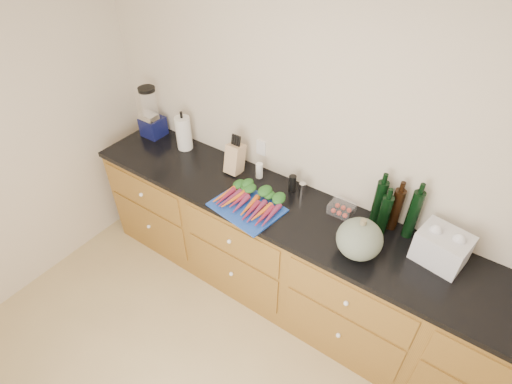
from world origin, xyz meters
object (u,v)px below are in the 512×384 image
Objects in this scene: carrots at (250,201)px; squash at (359,239)px; blender_appliance at (151,115)px; tomato_box at (342,208)px; paper_towel at (184,133)px; cutting_board at (247,207)px; knife_block at (235,159)px.

squash reaches higher than carrots.
tomato_box is (1.79, 0.01, -0.16)m from blender_appliance.
paper_towel is at bearing 162.28° from carrots.
blender_appliance reaches higher than carrots.
cutting_board is 0.05m from carrots.
carrots is at bearing -38.08° from knife_block.
cutting_board is at bearing -149.27° from tomato_box.
blender_appliance is (-1.23, 0.32, 0.19)m from cutting_board.
blender_appliance reaches higher than knife_block.
paper_towel is at bearing 170.68° from squash.
blender_appliance reaches higher than tomato_box.
carrots is at bearing -152.63° from tomato_box.
carrots and tomato_box have the same top height.
paper_towel is 1.24× the size of knife_block.
blender_appliance is at bearing -179.62° from paper_towel.
blender_appliance is 1.56× the size of paper_towel.
knife_block is (0.90, -0.02, -0.08)m from blender_appliance.
tomato_box is (0.56, 0.29, -0.00)m from carrots.
paper_towel is 1.43m from tomato_box.
knife_block reaches higher than tomato_box.
carrots is 0.63m from tomato_box.
squash is (0.79, 0.05, 0.12)m from cutting_board.
carrots is 1.56× the size of paper_towel.
tomato_box is (-0.24, 0.28, -0.09)m from squash.
squash is at bearing -7.60° from blender_appliance.
carrots is 0.80m from squash.
tomato_box reaches higher than cutting_board.
squash is 0.38m from tomato_box.
blender_appliance is at bearing 167.42° from carrots.
paper_towel reaches higher than knife_block.
paper_towel is at bearing -179.60° from tomato_box.
knife_block is 1.41× the size of tomato_box.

